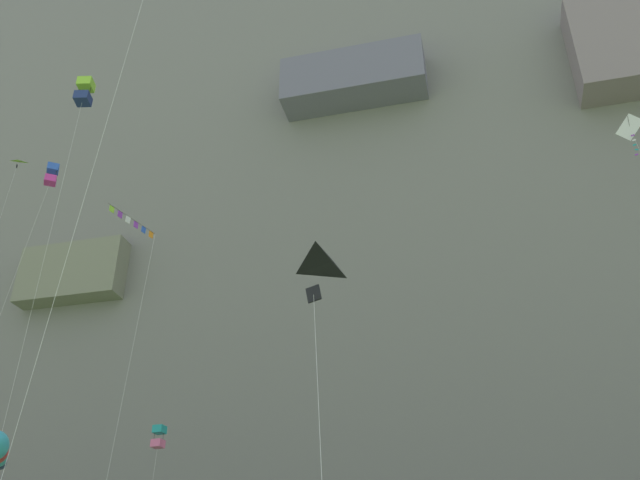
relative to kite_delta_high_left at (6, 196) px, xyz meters
name	(u,v)px	position (x,y,z in m)	size (l,w,h in m)	color
cliff_face	(388,232)	(22.67, 28.89, 10.33)	(180.00, 34.34, 76.83)	slate
kite_delta_high_left	(6,196)	(0.00, 0.00, 0.00)	(2.55, 4.16, 31.29)	#8CCC33
kite_box_far_right	(84,93)	(10.03, -7.05, 1.14)	(2.20, 3.19, 30.15)	#8CCC33
kite_diamond_high_center	(637,143)	(42.00, 5.12, 0.56)	(2.37, 6.23, 31.02)	white
kite_delta_low_left	(297,295)	(26.06, -16.55, -18.18)	(3.13, 6.80, 10.18)	black
kite_box_low_right	(51,176)	(5.92, -3.19, -1.51)	(2.99, 1.71, 27.41)	blue
kite_banner_upper_mid	(128,264)	(14.92, -7.39, -11.07)	(2.41, 4.33, 19.74)	black
kite_box_front_field	(159,437)	(10.44, 6.50, -15.71)	(3.00, 6.07, 13.10)	teal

